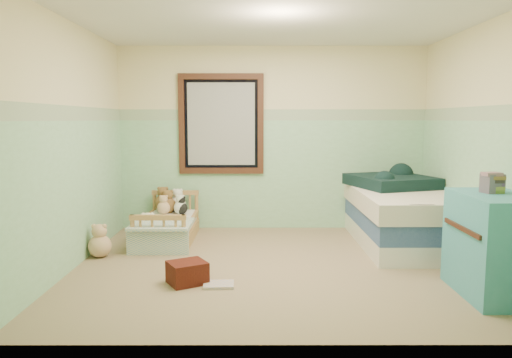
{
  "coord_description": "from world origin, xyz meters",
  "views": [
    {
      "loc": [
        -0.23,
        -4.92,
        1.51
      ],
      "look_at": [
        -0.23,
        0.35,
        0.87
      ],
      "focal_mm": 34.18,
      "sensor_mm": 36.0,
      "label": 1
    }
  ],
  "objects_px": {
    "toddler_bed_frame": "(168,234)",
    "twin_bed_frame": "(400,234)",
    "red_pillow": "(187,273)",
    "dresser": "(494,245)",
    "plush_floor_cream": "(148,232)",
    "plush_floor_tan": "(100,246)",
    "floor_book": "(219,285)"
  },
  "relations": [
    {
      "from": "plush_floor_tan",
      "to": "floor_book",
      "type": "relative_size",
      "value": 0.91
    },
    {
      "from": "toddler_bed_frame",
      "to": "floor_book",
      "type": "relative_size",
      "value": 4.59
    },
    {
      "from": "plush_floor_cream",
      "to": "plush_floor_tan",
      "type": "bearing_deg",
      "value": -118.07
    },
    {
      "from": "red_pillow",
      "to": "dresser",
      "type": "bearing_deg",
      "value": -6.46
    },
    {
      "from": "toddler_bed_frame",
      "to": "plush_floor_cream",
      "type": "distance_m",
      "value": 0.25
    },
    {
      "from": "floor_book",
      "to": "red_pillow",
      "type": "bearing_deg",
      "value": 163.51
    },
    {
      "from": "toddler_bed_frame",
      "to": "twin_bed_frame",
      "type": "distance_m",
      "value": 2.88
    },
    {
      "from": "dresser",
      "to": "red_pillow",
      "type": "relative_size",
      "value": 2.69
    },
    {
      "from": "twin_bed_frame",
      "to": "toddler_bed_frame",
      "type": "bearing_deg",
      "value": 177.63
    },
    {
      "from": "dresser",
      "to": "floor_book",
      "type": "xyz_separation_m",
      "value": [
        -2.38,
        0.23,
        -0.43
      ]
    },
    {
      "from": "toddler_bed_frame",
      "to": "dresser",
      "type": "distance_m",
      "value": 3.69
    },
    {
      "from": "toddler_bed_frame",
      "to": "red_pillow",
      "type": "height_order",
      "value": "red_pillow"
    },
    {
      "from": "toddler_bed_frame",
      "to": "twin_bed_frame",
      "type": "bearing_deg",
      "value": -2.37
    },
    {
      "from": "plush_floor_cream",
      "to": "plush_floor_tan",
      "type": "height_order",
      "value": "plush_floor_tan"
    },
    {
      "from": "twin_bed_frame",
      "to": "red_pillow",
      "type": "height_order",
      "value": "twin_bed_frame"
    },
    {
      "from": "plush_floor_cream",
      "to": "twin_bed_frame",
      "type": "distance_m",
      "value": 3.12
    },
    {
      "from": "dresser",
      "to": "toddler_bed_frame",
      "type": "bearing_deg",
      "value": 148.75
    },
    {
      "from": "twin_bed_frame",
      "to": "red_pillow",
      "type": "xyz_separation_m",
      "value": [
        -2.41,
        -1.48,
        -0.01
      ]
    },
    {
      "from": "toddler_bed_frame",
      "to": "plush_floor_tan",
      "type": "xyz_separation_m",
      "value": [
        -0.62,
        -0.73,
        0.04
      ]
    },
    {
      "from": "plush_floor_cream",
      "to": "floor_book",
      "type": "bearing_deg",
      "value": -58.69
    },
    {
      "from": "dresser",
      "to": "floor_book",
      "type": "height_order",
      "value": "dresser"
    },
    {
      "from": "twin_bed_frame",
      "to": "floor_book",
      "type": "relative_size",
      "value": 7.56
    },
    {
      "from": "plush_floor_cream",
      "to": "floor_book",
      "type": "relative_size",
      "value": 0.89
    },
    {
      "from": "plush_floor_cream",
      "to": "dresser",
      "type": "relative_size",
      "value": 0.28
    },
    {
      "from": "toddler_bed_frame",
      "to": "floor_book",
      "type": "bearing_deg",
      "value": -65.64
    },
    {
      "from": "dresser",
      "to": "red_pillow",
      "type": "height_order",
      "value": "dresser"
    },
    {
      "from": "plush_floor_cream",
      "to": "red_pillow",
      "type": "xyz_separation_m",
      "value": [
        0.71,
        -1.58,
        -0.02
      ]
    },
    {
      "from": "toddler_bed_frame",
      "to": "twin_bed_frame",
      "type": "height_order",
      "value": "twin_bed_frame"
    },
    {
      "from": "toddler_bed_frame",
      "to": "floor_book",
      "type": "distance_m",
      "value": 1.84
    },
    {
      "from": "toddler_bed_frame",
      "to": "twin_bed_frame",
      "type": "xyz_separation_m",
      "value": [
        2.88,
        -0.12,
        0.03
      ]
    },
    {
      "from": "toddler_bed_frame",
      "to": "red_pillow",
      "type": "distance_m",
      "value": 1.67
    },
    {
      "from": "toddler_bed_frame",
      "to": "plush_floor_tan",
      "type": "relative_size",
      "value": 5.04
    }
  ]
}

